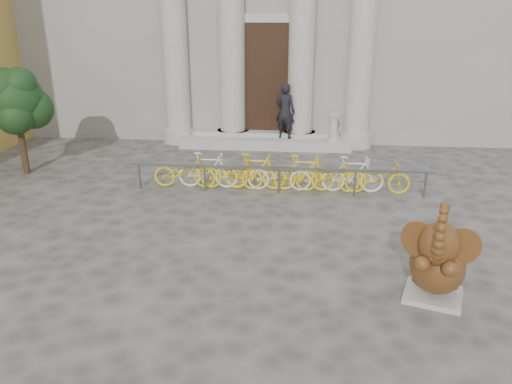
# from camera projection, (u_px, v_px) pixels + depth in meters

# --- Properties ---
(ground) EXTENTS (80.00, 80.00, 0.00)m
(ground) POSITION_uv_depth(u_px,v_px,m) (225.00, 282.00, 9.05)
(ground) COLOR #474442
(ground) RESTS_ON ground
(entrance_steps) EXTENTS (6.00, 1.20, 0.36)m
(entrance_steps) POSITION_uv_depth(u_px,v_px,m) (265.00, 142.00, 17.76)
(entrance_steps) COLOR #A8A59E
(entrance_steps) RESTS_ON ground
(elephant_statue) EXTENTS (1.24, 1.48, 1.87)m
(elephant_statue) POSITION_uv_depth(u_px,v_px,m) (437.00, 263.00, 8.31)
(elephant_statue) COLOR #A8A59E
(elephant_statue) RESTS_ON ground
(bike_rack) EXTENTS (8.00, 0.53, 1.00)m
(bike_rack) POSITION_uv_depth(u_px,v_px,m) (279.00, 172.00, 13.44)
(bike_rack) COLOR slate
(bike_rack) RESTS_ON ground
(tree) EXTENTS (1.81, 1.65, 3.13)m
(tree) POSITION_uv_depth(u_px,v_px,m) (16.00, 101.00, 14.20)
(tree) COLOR #332114
(tree) RESTS_ON ground
(pedestrian) EXTENTS (0.82, 0.68, 1.92)m
(pedestrian) POSITION_uv_depth(u_px,v_px,m) (285.00, 111.00, 17.23)
(pedestrian) COLOR black
(pedestrian) RESTS_ON entrance_steps
(balustrade_post) EXTENTS (0.38, 0.38, 0.94)m
(balustrade_post) POSITION_uv_depth(u_px,v_px,m) (333.00, 128.00, 17.06)
(balustrade_post) COLOR #A8A59E
(balustrade_post) RESTS_ON entrance_steps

